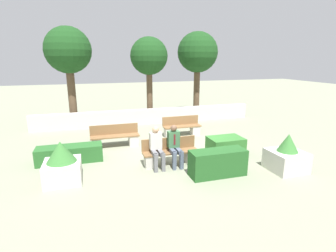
% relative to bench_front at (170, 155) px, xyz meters
% --- Properties ---
extents(ground_plane, '(60.00, 60.00, 0.00)m').
position_rel_bench_front_xyz_m(ground_plane, '(0.55, 1.04, -0.33)').
color(ground_plane, gray).
extents(perimeter_wall, '(11.71, 0.30, 0.81)m').
position_rel_bench_front_xyz_m(perimeter_wall, '(0.55, 5.66, 0.07)').
color(perimeter_wall, beige).
rests_on(perimeter_wall, ground_plane).
extents(bench_front, '(1.84, 0.48, 0.86)m').
position_rel_bench_front_xyz_m(bench_front, '(0.00, 0.00, 0.00)').
color(bench_front, brown).
rests_on(bench_front, ground_plane).
extents(bench_left_side, '(1.90, 0.48, 0.86)m').
position_rel_bench_front_xyz_m(bench_left_side, '(-1.57, 2.35, 0.00)').
color(bench_left_side, brown).
rests_on(bench_left_side, ground_plane).
extents(bench_right_side, '(1.72, 0.48, 0.86)m').
position_rel_bench_front_xyz_m(bench_right_side, '(1.50, 3.06, -0.01)').
color(bench_right_side, brown).
rests_on(bench_right_side, ground_plane).
extents(person_seated_man, '(0.38, 0.63, 1.34)m').
position_rel_bench_front_xyz_m(person_seated_man, '(0.10, -0.14, 0.41)').
color(person_seated_man, '#515B70').
rests_on(person_seated_man, ground_plane).
extents(person_seated_woman, '(0.38, 0.63, 1.35)m').
position_rel_bench_front_xyz_m(person_seated_woman, '(-0.50, -0.14, 0.41)').
color(person_seated_woman, slate).
rests_on(person_seated_woman, ground_plane).
extents(hedge_block_near_left, '(2.13, 0.67, 0.56)m').
position_rel_bench_front_xyz_m(hedge_block_near_left, '(-3.20, 1.19, -0.06)').
color(hedge_block_near_left, '#286028').
rests_on(hedge_block_near_left, ground_plane).
extents(hedge_block_near_right, '(1.69, 0.61, 0.79)m').
position_rel_bench_front_xyz_m(hedge_block_near_right, '(1.09, -1.23, 0.06)').
color(hedge_block_near_right, '#235623').
rests_on(hedge_block_near_right, ground_plane).
extents(hedge_block_mid_left, '(1.22, 0.86, 0.66)m').
position_rel_bench_front_xyz_m(hedge_block_mid_left, '(2.16, 0.24, -0.00)').
color(hedge_block_mid_left, '#33702D').
rests_on(hedge_block_mid_left, ground_plane).
extents(planter_corner_left, '(1.03, 1.03, 1.18)m').
position_rel_bench_front_xyz_m(planter_corner_left, '(3.31, -1.52, 0.13)').
color(planter_corner_left, beige).
rests_on(planter_corner_left, ground_plane).
extents(planter_corner_right, '(1.00, 1.00, 1.20)m').
position_rel_bench_front_xyz_m(planter_corner_right, '(-3.29, -0.35, 0.21)').
color(planter_corner_right, beige).
rests_on(planter_corner_right, ground_plane).
extents(tree_leftmost, '(2.28, 2.28, 4.96)m').
position_rel_bench_front_xyz_m(tree_leftmost, '(-3.27, 6.49, 3.40)').
color(tree_leftmost, brown).
rests_on(tree_leftmost, ground_plane).
extents(tree_center_left, '(2.01, 2.01, 4.55)m').
position_rel_bench_front_xyz_m(tree_center_left, '(0.79, 6.41, 3.14)').
color(tree_center_left, brown).
rests_on(tree_center_left, ground_plane).
extents(tree_center_right, '(2.38, 2.38, 4.97)m').
position_rel_bench_front_xyz_m(tree_center_right, '(3.89, 7.10, 3.38)').
color(tree_center_right, brown).
rests_on(tree_center_right, ground_plane).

